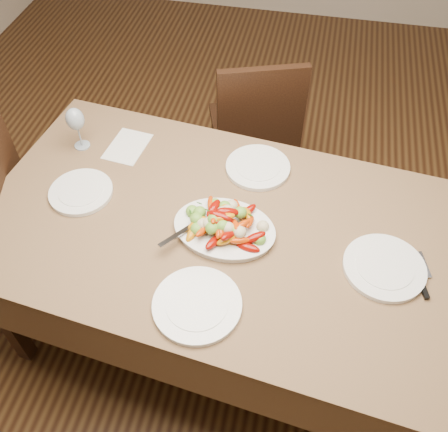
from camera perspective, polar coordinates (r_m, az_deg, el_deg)
floor at (r=2.55m, az=2.84°, el=-9.67°), size 6.00×6.00×0.00m
dining_table at (r=2.15m, az=0.00°, el=-7.71°), size 1.95×1.24×0.76m
chair_far at (r=2.71m, az=3.27°, el=10.19°), size 0.54×0.54×0.95m
serving_platter at (r=1.82m, az=0.05°, el=-1.61°), size 0.39×0.31×0.02m
roasted_vegetables at (r=1.77m, az=0.05°, el=-0.45°), size 0.32×0.23×0.09m
serving_spoon at (r=1.78m, az=-2.32°, el=-1.23°), size 0.27×0.21×0.03m
plate_left at (r=2.02m, az=-16.02°, el=2.63°), size 0.25×0.25×0.02m
plate_right at (r=1.81m, az=17.84°, el=-5.62°), size 0.28×0.28×0.02m
plate_far at (r=2.05m, az=3.89°, el=5.56°), size 0.26×0.26×0.02m
plate_near at (r=1.64m, az=-3.09°, el=-10.12°), size 0.29×0.29×0.02m
wine_glass at (r=2.18m, az=-16.43°, el=9.71°), size 0.08×0.08×0.20m
menu_card at (r=2.19m, az=-10.97°, el=7.81°), size 0.17×0.23×0.00m
table_knife at (r=1.83m, az=21.82°, el=-6.52°), size 0.07×0.20×0.01m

